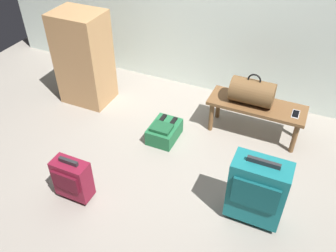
{
  "coord_description": "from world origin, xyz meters",
  "views": [
    {
      "loc": [
        1.06,
        -2.19,
        2.48
      ],
      "look_at": [
        -0.08,
        0.35,
        0.25
      ],
      "focal_mm": 37.42,
      "sensor_mm": 36.0,
      "label": 1
    }
  ],
  "objects_px": {
    "backpack_green": "(164,131)",
    "side_cabinet": "(84,59)",
    "bench": "(256,109)",
    "suitcase_small_burgundy": "(72,179)",
    "suitcase_upright_teal": "(257,190)",
    "cell_phone": "(296,114)",
    "duffel_bag_brown": "(252,92)"
  },
  "relations": [
    {
      "from": "cell_phone",
      "to": "backpack_green",
      "type": "height_order",
      "value": "cell_phone"
    },
    {
      "from": "suitcase_small_burgundy",
      "to": "backpack_green",
      "type": "distance_m",
      "value": 1.14
    },
    {
      "from": "suitcase_small_burgundy",
      "to": "cell_phone",
      "type": "bearing_deg",
      "value": 43.2
    },
    {
      "from": "bench",
      "to": "suitcase_small_burgundy",
      "type": "xyz_separation_m",
      "value": [
        -1.23,
        -1.54,
        -0.09
      ]
    },
    {
      "from": "suitcase_upright_teal",
      "to": "side_cabinet",
      "type": "xyz_separation_m",
      "value": [
        -2.28,
        0.96,
        0.21
      ]
    },
    {
      "from": "bench",
      "to": "duffel_bag_brown",
      "type": "distance_m",
      "value": 0.2
    },
    {
      "from": "suitcase_small_burgundy",
      "to": "side_cabinet",
      "type": "bearing_deg",
      "value": 119.64
    },
    {
      "from": "duffel_bag_brown",
      "to": "side_cabinet",
      "type": "height_order",
      "value": "side_cabinet"
    },
    {
      "from": "bench",
      "to": "suitcase_small_burgundy",
      "type": "distance_m",
      "value": 1.97
    },
    {
      "from": "backpack_green",
      "to": "side_cabinet",
      "type": "bearing_deg",
      "value": 164.69
    },
    {
      "from": "suitcase_upright_teal",
      "to": "backpack_green",
      "type": "relative_size",
      "value": 1.75
    },
    {
      "from": "suitcase_upright_teal",
      "to": "backpack_green",
      "type": "xyz_separation_m",
      "value": [
        -1.11,
        0.64,
        -0.25
      ]
    },
    {
      "from": "cell_phone",
      "to": "suitcase_upright_teal",
      "type": "relative_size",
      "value": 0.22
    },
    {
      "from": "cell_phone",
      "to": "suitcase_upright_teal",
      "type": "height_order",
      "value": "suitcase_upright_teal"
    },
    {
      "from": "suitcase_small_burgundy",
      "to": "backpack_green",
      "type": "height_order",
      "value": "suitcase_small_burgundy"
    },
    {
      "from": "suitcase_upright_teal",
      "to": "suitcase_small_burgundy",
      "type": "bearing_deg",
      "value": -163.94
    },
    {
      "from": "bench",
      "to": "suitcase_small_burgundy",
      "type": "height_order",
      "value": "suitcase_small_burgundy"
    },
    {
      "from": "suitcase_upright_teal",
      "to": "suitcase_small_burgundy",
      "type": "xyz_separation_m",
      "value": [
        -1.49,
        -0.43,
        -0.1
      ]
    },
    {
      "from": "side_cabinet",
      "to": "backpack_green",
      "type": "bearing_deg",
      "value": -15.31
    },
    {
      "from": "duffel_bag_brown",
      "to": "suitcase_upright_teal",
      "type": "distance_m",
      "value": 1.17
    },
    {
      "from": "bench",
      "to": "backpack_green",
      "type": "distance_m",
      "value": 1.0
    },
    {
      "from": "bench",
      "to": "backpack_green",
      "type": "height_order",
      "value": "bench"
    },
    {
      "from": "suitcase_upright_teal",
      "to": "cell_phone",
      "type": "bearing_deg",
      "value": 83.36
    },
    {
      "from": "duffel_bag_brown",
      "to": "backpack_green",
      "type": "bearing_deg",
      "value": -148.51
    },
    {
      "from": "side_cabinet",
      "to": "cell_phone",
      "type": "bearing_deg",
      "value": 3.1
    },
    {
      "from": "cell_phone",
      "to": "suitcase_upright_teal",
      "type": "xyz_separation_m",
      "value": [
        -0.13,
        -1.09,
        -0.05
      ]
    },
    {
      "from": "suitcase_upright_teal",
      "to": "side_cabinet",
      "type": "distance_m",
      "value": 2.48
    },
    {
      "from": "bench",
      "to": "suitcase_small_burgundy",
      "type": "relative_size",
      "value": 2.17
    },
    {
      "from": "bench",
      "to": "duffel_bag_brown",
      "type": "height_order",
      "value": "duffel_bag_brown"
    },
    {
      "from": "bench",
      "to": "cell_phone",
      "type": "height_order",
      "value": "cell_phone"
    },
    {
      "from": "duffel_bag_brown",
      "to": "cell_phone",
      "type": "xyz_separation_m",
      "value": [
        0.46,
        -0.02,
        -0.13
      ]
    },
    {
      "from": "cell_phone",
      "to": "side_cabinet",
      "type": "xyz_separation_m",
      "value": [
        -2.4,
        -0.13,
        0.16
      ]
    }
  ]
}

